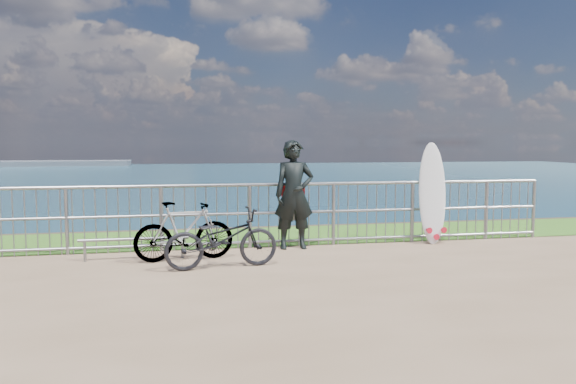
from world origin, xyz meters
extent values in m
plane|color=#336B1D|center=(0.00, 2.70, 0.01)|extent=(120.00, 120.00, 0.00)
cube|color=brown|center=(0.00, 3.90, -2.50)|extent=(120.00, 0.30, 5.00)
plane|color=navy|center=(0.00, 90.00, -5.00)|extent=(260.00, 260.00, 0.00)
cube|color=#565E68|center=(-50.00, 168.00, -4.25)|extent=(70.00, 12.00, 1.50)
cylinder|color=gray|center=(0.00, 1.60, 1.10)|extent=(10.00, 0.06, 0.06)
cylinder|color=gray|center=(0.00, 1.60, 0.61)|extent=(10.00, 0.05, 0.05)
cylinder|color=gray|center=(0.00, 1.60, 0.10)|extent=(10.00, 0.05, 0.05)
cylinder|color=gray|center=(-3.50, 1.60, 0.55)|extent=(0.06, 0.06, 1.10)
cylinder|color=gray|center=(-2.00, 1.60, 0.55)|extent=(0.06, 0.06, 1.10)
cylinder|color=gray|center=(-0.50, 1.60, 0.55)|extent=(0.06, 0.06, 1.10)
cylinder|color=gray|center=(1.00, 1.60, 0.55)|extent=(0.06, 0.06, 1.10)
cylinder|color=gray|center=(2.50, 1.60, 0.55)|extent=(0.06, 0.06, 1.10)
cylinder|color=gray|center=(4.00, 1.60, 0.55)|extent=(0.06, 0.06, 1.10)
cylinder|color=gray|center=(5.00, 1.60, 0.55)|extent=(0.06, 0.06, 1.10)
cube|color=red|center=(0.28, 1.66, 0.92)|extent=(0.42, 0.02, 0.30)
cube|color=white|center=(0.28, 1.66, 0.92)|extent=(0.38, 0.01, 0.08)
cube|color=white|center=(0.28, 1.66, 0.58)|extent=(0.36, 0.02, 0.26)
imported|color=black|center=(0.24, 1.40, 0.93)|extent=(0.69, 0.46, 1.87)
ellipsoid|color=silver|center=(2.82, 1.45, 0.92)|extent=(0.57, 0.53, 1.84)
cone|color=red|center=(2.68, 1.33, 0.26)|extent=(0.11, 0.20, 0.11)
cone|color=red|center=(2.96, 1.33, 0.26)|extent=(0.11, 0.20, 0.11)
cone|color=red|center=(2.82, 1.33, 0.14)|extent=(0.11, 0.20, 0.11)
imported|color=black|center=(-1.11, 0.11, 0.44)|extent=(1.72, 0.80, 0.87)
imported|color=black|center=(-1.64, 0.76, 0.46)|extent=(1.59, 0.66, 0.92)
cylinder|color=gray|center=(-2.40, 0.99, 0.33)|extent=(1.68, 0.05, 0.05)
cylinder|color=gray|center=(-3.14, 0.99, 0.16)|extent=(0.04, 0.04, 0.33)
cylinder|color=gray|center=(-1.66, 0.99, 0.16)|extent=(0.04, 0.04, 0.33)
camera|label=1|loc=(-1.77, -7.97, 1.82)|focal=35.00mm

